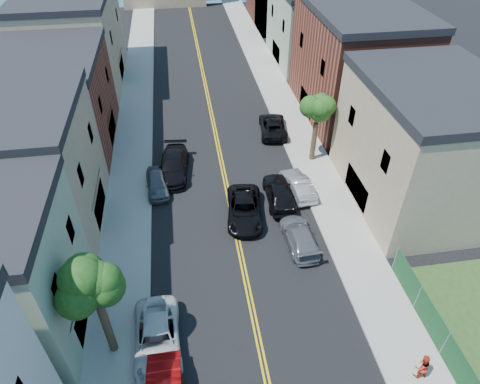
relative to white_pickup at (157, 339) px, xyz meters
name	(u,v)px	position (x,y,z in m)	size (l,w,h in m)	color
sidewalk_left	(134,117)	(-2.40, 26.17, -0.67)	(3.20, 100.00, 0.15)	gray
sidewalk_right	(285,106)	(13.40, 26.17, -0.67)	(3.20, 100.00, 0.15)	gray
curb_left	(151,116)	(-0.65, 26.17, -0.67)	(0.30, 100.00, 0.15)	gray
curb_right	(269,107)	(11.65, 26.17, -0.67)	(0.30, 100.00, 0.15)	gray
bldg_left_tan_near	(21,175)	(-8.50, 11.17, 3.76)	(9.00, 10.00, 9.00)	#998466
bldg_left_brick	(54,105)	(-8.50, 22.17, 3.26)	(9.00, 12.00, 8.00)	brown
bldg_left_tan_far	(75,41)	(-8.50, 36.17, 4.01)	(9.00, 16.00, 9.50)	#998466
bldg_right_tan	(423,148)	(19.50, 10.17, 3.76)	(9.00, 12.00, 9.00)	#998466
bldg_right_brick	(354,66)	(19.50, 24.17, 4.26)	(9.00, 14.00, 10.00)	brown
bldg_right_palegrn	(313,27)	(19.50, 38.17, 3.51)	(9.00, 12.00, 8.50)	gray
fence_right	(460,371)	(15.00, -4.33, 0.36)	(0.04, 15.00, 1.90)	#143F1E
tree_left_mid	(88,270)	(-2.38, 0.18, 5.84)	(5.20, 5.20, 9.29)	#36291B
tree_right_far	(319,100)	(13.42, 16.17, 5.01)	(4.40, 4.40, 8.03)	#36291B
white_pickup	(157,339)	(0.00, 0.00, 0.00)	(2.46, 5.34, 1.48)	silver
grey_car_left	(157,183)	(0.00, 13.94, -0.04)	(1.66, 4.12, 1.40)	#505357
black_car_left	(174,165)	(1.39, 15.98, 0.08)	(2.31, 5.68, 1.65)	black
grey_car_right	(299,236)	(9.64, 6.45, -0.06)	(1.92, 4.72, 1.37)	#5C5E64
black_car_right	(279,193)	(9.30, 11.10, 0.11)	(2.02, 5.01, 1.71)	black
silver_car_right	(298,185)	(11.00, 11.96, -0.02)	(1.54, 4.41, 1.45)	#A9ABB1
dark_car_right_far	(273,126)	(11.00, 21.31, -0.02)	(2.40, 5.21, 1.45)	black
black_suv_lane	(244,209)	(6.35, 9.75, 0.01)	(2.50, 5.42, 1.51)	black
pedestrian_right	(422,366)	(13.25, -3.78, 0.26)	(0.83, 0.64, 1.70)	#B7301C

